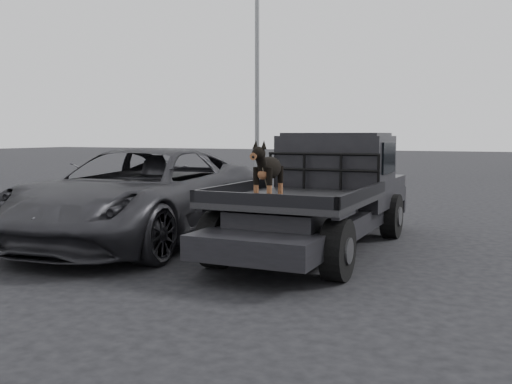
% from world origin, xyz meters
% --- Properties ---
extents(ground, '(120.00, 120.00, 0.00)m').
position_xyz_m(ground, '(0.00, 0.00, 0.00)').
color(ground, black).
rests_on(ground, ground).
extents(flatbed_ute, '(2.00, 5.40, 0.92)m').
position_xyz_m(flatbed_ute, '(-0.77, 2.48, 0.46)').
color(flatbed_ute, black).
rests_on(flatbed_ute, ground).
extents(ute_cab, '(1.72, 1.30, 0.88)m').
position_xyz_m(ute_cab, '(-0.77, 3.43, 1.36)').
color(ute_cab, black).
rests_on(ute_cab, flatbed_ute).
extents(headache_rack, '(1.80, 0.08, 0.55)m').
position_xyz_m(headache_rack, '(-0.77, 2.68, 1.20)').
color(headache_rack, black).
rests_on(headache_rack, flatbed_ute).
extents(dog, '(0.32, 0.60, 0.74)m').
position_xyz_m(dog, '(-0.85, 0.78, 1.29)').
color(dog, black).
rests_on(dog, flatbed_ute).
extents(parked_suv, '(3.11, 5.79, 1.55)m').
position_xyz_m(parked_suv, '(-3.70, 1.97, 0.77)').
color(parked_suv, '#2A2A2E').
rests_on(parked_suv, ground).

